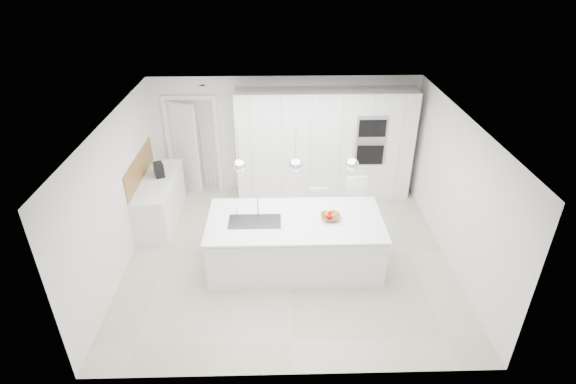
{
  "coord_description": "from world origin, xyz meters",
  "views": [
    {
      "loc": [
        -0.17,
        -6.35,
        4.83
      ],
      "look_at": [
        0.0,
        0.3,
        1.1
      ],
      "focal_mm": 28.0,
      "sensor_mm": 36.0,
      "label": 1
    }
  ],
  "objects_px": {
    "espresso_machine": "(159,170)",
    "bar_stool_left": "(318,216)",
    "island_base": "(295,245)",
    "fruit_bowl": "(331,217)",
    "bar_stool_right": "(356,210)"
  },
  "relations": [
    {
      "from": "bar_stool_left",
      "to": "island_base",
      "type": "bearing_deg",
      "value": -119.12
    },
    {
      "from": "fruit_bowl",
      "to": "espresso_machine",
      "type": "xyz_separation_m",
      "value": [
        -3.11,
        1.61,
        0.09
      ]
    },
    {
      "from": "bar_stool_right",
      "to": "fruit_bowl",
      "type": "bearing_deg",
      "value": -130.59
    },
    {
      "from": "fruit_bowl",
      "to": "espresso_machine",
      "type": "relative_size",
      "value": 1.18
    },
    {
      "from": "bar_stool_left",
      "to": "bar_stool_right",
      "type": "bearing_deg",
      "value": 1.42
    },
    {
      "from": "island_base",
      "to": "fruit_bowl",
      "type": "height_order",
      "value": "fruit_bowl"
    },
    {
      "from": "island_base",
      "to": "espresso_machine",
      "type": "height_order",
      "value": "espresso_machine"
    },
    {
      "from": "espresso_machine",
      "to": "island_base",
      "type": "bearing_deg",
      "value": -57.18
    },
    {
      "from": "fruit_bowl",
      "to": "espresso_machine",
      "type": "height_order",
      "value": "espresso_machine"
    },
    {
      "from": "island_base",
      "to": "espresso_machine",
      "type": "distance_m",
      "value": 3.08
    },
    {
      "from": "espresso_machine",
      "to": "bar_stool_right",
      "type": "xyz_separation_m",
      "value": [
        3.67,
        -0.86,
        -0.44
      ]
    },
    {
      "from": "island_base",
      "to": "espresso_machine",
      "type": "xyz_separation_m",
      "value": [
        -2.53,
        1.65,
        0.6
      ]
    },
    {
      "from": "fruit_bowl",
      "to": "bar_stool_left",
      "type": "relative_size",
      "value": 0.32
    },
    {
      "from": "espresso_machine",
      "to": "bar_stool_left",
      "type": "bearing_deg",
      "value": -40.24
    },
    {
      "from": "espresso_machine",
      "to": "bar_stool_left",
      "type": "height_order",
      "value": "espresso_machine"
    }
  ]
}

